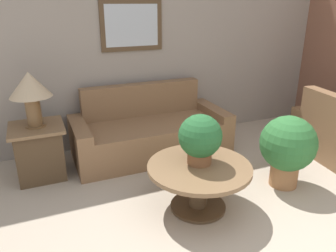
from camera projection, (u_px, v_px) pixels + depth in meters
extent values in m
cube|color=gray|center=(153.00, 48.00, 4.48)|extent=(7.32, 0.06, 2.60)
cube|color=#4C3823|center=(132.00, 25.00, 4.21)|extent=(0.82, 0.03, 0.64)
cube|color=#B2BCC6|center=(132.00, 26.00, 4.20)|extent=(0.70, 0.01, 0.52)
cube|color=brown|center=(151.00, 138.00, 4.29)|extent=(1.63, 0.89, 0.44)
cube|color=brown|center=(142.00, 99.00, 4.45)|extent=(1.63, 0.16, 0.43)
cube|color=brown|center=(81.00, 146.00, 3.94)|extent=(0.18, 0.89, 0.54)
cube|color=brown|center=(212.00, 125.00, 4.60)|extent=(0.18, 0.89, 0.54)
cube|color=brown|center=(325.00, 110.00, 4.02)|extent=(0.24, 0.72, 0.43)
cube|color=brown|center=(320.00, 124.00, 4.65)|extent=(0.92, 0.28, 0.54)
cylinder|color=#4C3823|center=(198.00, 206.00, 3.22)|extent=(0.54, 0.54, 0.03)
cylinder|color=#4C3823|center=(199.00, 187.00, 3.15)|extent=(0.18, 0.18, 0.40)
cylinder|color=brown|center=(199.00, 167.00, 3.07)|extent=(0.99, 0.99, 0.04)
cube|color=#4C3823|center=(40.00, 153.00, 3.72)|extent=(0.49, 0.49, 0.58)
cube|color=brown|center=(36.00, 128.00, 3.61)|extent=(0.58, 0.58, 0.03)
cylinder|color=brown|center=(36.00, 125.00, 3.60)|extent=(0.22, 0.22, 0.02)
cylinder|color=brown|center=(33.00, 111.00, 3.54)|extent=(0.16, 0.16, 0.32)
cone|color=tan|center=(29.00, 84.00, 3.43)|extent=(0.44, 0.44, 0.27)
cylinder|color=brown|center=(199.00, 157.00, 3.09)|extent=(0.23, 0.23, 0.12)
sphere|color=#235B2D|center=(200.00, 136.00, 3.01)|extent=(0.41, 0.41, 0.41)
cylinder|color=#9E6B42|center=(284.00, 173.00, 3.58)|extent=(0.30, 0.30, 0.28)
sphere|color=#2D6B33|center=(288.00, 143.00, 3.46)|extent=(0.59, 0.59, 0.59)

